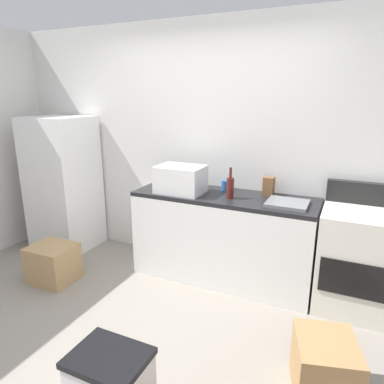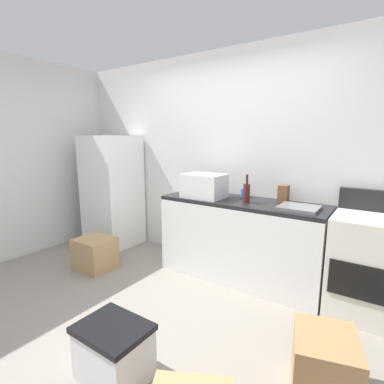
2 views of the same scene
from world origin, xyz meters
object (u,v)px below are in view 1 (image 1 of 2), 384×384
object	(u,v)px
refrigerator	(64,184)
stove_oven	(354,259)
wine_bottle	(230,187)
cardboard_box_large	(325,368)
knife_block	(269,186)
cardboard_box_small	(53,263)
storage_bin	(110,381)
coffee_mug	(225,185)
microwave	(181,179)

from	to	relation	value
refrigerator	stove_oven	world-z (taller)	refrigerator
wine_bottle	cardboard_box_large	xyz separation A→B (m)	(1.01, -1.05, -0.81)
knife_block	cardboard_box_small	xyz separation A→B (m)	(-1.95, -0.97, -0.80)
wine_bottle	cardboard_box_small	distance (m)	1.96
refrigerator	stove_oven	bearing A→B (deg)	0.97
knife_block	storage_bin	size ratio (longest dim) A/B	0.39
storage_bin	coffee_mug	bearing A→B (deg)	89.57
storage_bin	cardboard_box_small	bearing A→B (deg)	146.25
stove_oven	cardboard_box_large	distance (m)	1.17
stove_oven	cardboard_box_large	xyz separation A→B (m)	(-0.13, -1.13, -0.27)
refrigerator	coffee_mug	distance (m)	2.01
cardboard_box_large	cardboard_box_small	world-z (taller)	cardboard_box_large
coffee_mug	stove_oven	bearing A→B (deg)	-8.06
stove_oven	coffee_mug	distance (m)	1.38
stove_oven	cardboard_box_small	world-z (taller)	stove_oven
microwave	knife_block	bearing A→B (deg)	18.67
coffee_mug	storage_bin	distance (m)	2.10
refrigerator	stove_oven	size ratio (longest dim) A/B	1.46
microwave	stove_oven	bearing A→B (deg)	3.34
coffee_mug	knife_block	world-z (taller)	knife_block
cardboard_box_large	stove_oven	bearing A→B (deg)	83.57
cardboard_box_large	microwave	bearing A→B (deg)	145.92
wine_bottle	storage_bin	world-z (taller)	wine_bottle
microwave	cardboard_box_large	size ratio (longest dim) A/B	1.08
microwave	coffee_mug	distance (m)	0.48
knife_block	cardboard_box_large	xyz separation A→B (m)	(0.70, -1.31, -0.79)
coffee_mug	cardboard_box_large	distance (m)	1.90
wine_bottle	storage_bin	distance (m)	1.89
refrigerator	cardboard_box_large	size ratio (longest dim) A/B	3.79
stove_oven	microwave	xyz separation A→B (m)	(-1.65, -0.10, 0.57)
stove_oven	wine_bottle	xyz separation A→B (m)	(-1.14, -0.08, 0.54)
stove_oven	knife_block	distance (m)	1.00
cardboard_box_large	refrigerator	bearing A→B (deg)	161.14
storage_bin	knife_block	bearing A→B (deg)	76.75
stove_oven	microwave	world-z (taller)	microwave
cardboard_box_large	storage_bin	bearing A→B (deg)	-150.77
wine_bottle	cardboard_box_large	distance (m)	1.67
wine_bottle	coffee_mug	size ratio (longest dim) A/B	3.00
cardboard_box_small	wine_bottle	bearing A→B (deg)	23.27
knife_block	storage_bin	world-z (taller)	knife_block
coffee_mug	knife_block	size ratio (longest dim) A/B	0.56
wine_bottle	cardboard_box_small	xyz separation A→B (m)	(-1.64, -0.71, -0.82)
refrigerator	knife_block	size ratio (longest dim) A/B	8.92
knife_block	cardboard_box_small	distance (m)	2.32
cardboard_box_large	storage_bin	world-z (taller)	cardboard_box_large
stove_oven	cardboard_box_small	bearing A→B (deg)	-164.14
refrigerator	stove_oven	distance (m)	3.29
microwave	wine_bottle	distance (m)	0.52
wine_bottle	knife_block	xyz separation A→B (m)	(0.31, 0.27, -0.02)
microwave	cardboard_box_large	xyz separation A→B (m)	(1.53, -1.03, -0.84)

